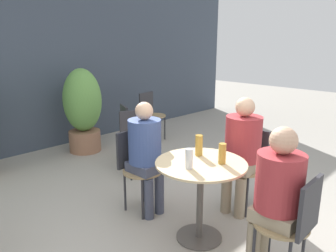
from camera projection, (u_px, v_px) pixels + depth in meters
ground_plane at (185, 242)px, 2.94m from camera, size 20.00×20.00×0.00m
storefront_wall at (15, 58)px, 4.88m from camera, size 10.00×0.06×3.00m
cafe_table_near at (201, 180)px, 2.87m from camera, size 0.80×0.80×0.74m
bistro_chair_0 at (294, 220)px, 2.33m from camera, size 0.41×0.41×0.85m
bistro_chair_1 at (248, 161)px, 3.47m from camera, size 0.41×0.41×0.85m
bistro_chair_2 at (137, 162)px, 3.42m from camera, size 0.41×0.41×0.85m
bistro_chair_3 at (135, 136)px, 4.35m from camera, size 0.44×0.46×0.85m
bistro_chair_4 at (131, 127)px, 4.79m from camera, size 0.46×0.45×0.85m
bistro_chair_5 at (150, 111)px, 5.86m from camera, size 0.41×0.43×0.85m
seated_person_0 at (277, 190)px, 2.38m from camera, size 0.35×0.36×1.18m
seated_person_1 at (242, 146)px, 3.32m from camera, size 0.38×0.37×1.21m
seated_person_2 at (146, 149)px, 3.28m from camera, size 0.33×0.34×1.18m
beer_glass_0 at (222, 154)px, 2.77m from camera, size 0.07×0.07×0.18m
beer_glass_1 at (199, 145)px, 2.97m from camera, size 0.07×0.07×0.19m
beer_glass_2 at (189, 159)px, 2.67m from camera, size 0.06×0.06×0.17m
potted_plant_1 at (83, 108)px, 5.18m from camera, size 0.60×0.60×1.34m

